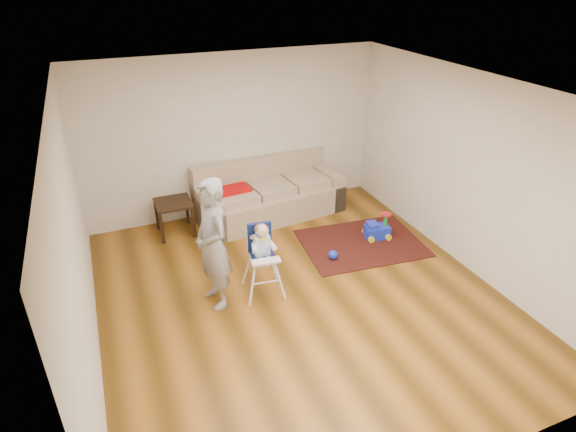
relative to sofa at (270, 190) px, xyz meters
name	(u,v)px	position (x,y,z in m)	size (l,w,h in m)	color
ground	(300,296)	(-0.45, -2.30, -0.48)	(5.50, 5.50, 0.00)	#52340D
room_envelope	(284,149)	(-0.45, -1.77, 1.40)	(5.04, 5.52, 2.72)	silver
sofa	(270,190)	(0.00, 0.00, 0.00)	(2.55, 1.27, 0.95)	tan
side_table	(175,217)	(-1.63, 0.00, -0.20)	(0.56, 0.56, 0.56)	black
area_rug	(361,243)	(0.98, -1.44, -0.47)	(1.82, 1.37, 0.01)	black
ride_on_toy	(378,226)	(1.29, -1.39, -0.25)	(0.38, 0.27, 0.42)	#1C33E3
toy_ball	(333,255)	(0.36, -1.68, -0.39)	(0.14, 0.14, 0.14)	#1C33E3
high_chair	(262,260)	(-0.86, -2.02, 0.02)	(0.53, 0.53, 1.03)	white
adult	(213,245)	(-1.48, -1.99, 0.38)	(0.62, 0.41, 1.71)	gray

